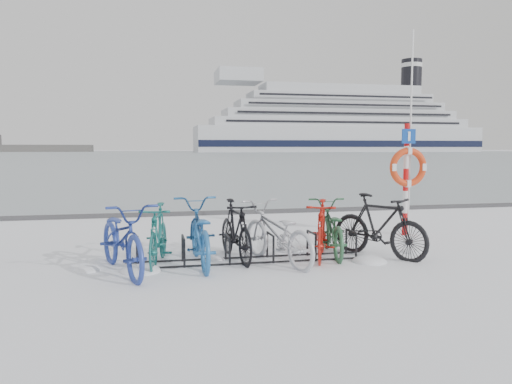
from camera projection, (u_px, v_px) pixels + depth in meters
The scene contains 15 objects.
ground at pixel (249, 261), 8.26m from camera, with size 900.00×900.00×0.00m, color white.
ice_sheet at pixel (154, 154), 159.24m from camera, with size 400.00×298.00×0.02m, color #A1ADB6.
quay_edge at pixel (208, 213), 14.01m from camera, with size 400.00×0.25×0.10m, color #3F3F42.
bike_rack at pixel (249, 250), 8.25m from camera, with size 4.00×0.48×0.46m.
lifebuoy_station at pixel (408, 168), 10.57m from camera, with size 0.84×0.23×4.34m.
cruise_ferry at pixel (337, 126), 231.72m from camera, with size 133.47×25.18×43.86m.
bike_0 at pixel (122, 235), 7.50m from camera, with size 0.74×2.13×1.12m, color navy.
bike_1 at pixel (158, 233), 8.04m from camera, with size 0.48×1.68×1.01m, color #17605C.
bike_2 at pixel (199, 231), 8.04m from camera, with size 0.72×2.07×1.08m, color #2461A2.
bike_3 at pixel (236, 229), 8.36m from camera, with size 0.49×1.73×1.04m, color black.
bike_4 at pixel (277, 231), 8.13m from camera, with size 0.69×1.98×1.04m, color #BABCC4.
bike_5 at pixel (322, 228), 8.52m from camera, with size 0.48×1.70×1.02m, color #B01A10.
bike_6 at pixel (331, 226), 8.77m from camera, with size 0.66×1.89×0.99m, color #2A5A39.
bike_7 at pixel (379, 224), 8.62m from camera, with size 0.53×1.86×1.12m, color black.
snow_drifts at pixel (261, 261), 8.26m from camera, with size 5.97×1.64×0.21m.
Camera 1 is at (-1.59, -7.97, 1.87)m, focal length 35.00 mm.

